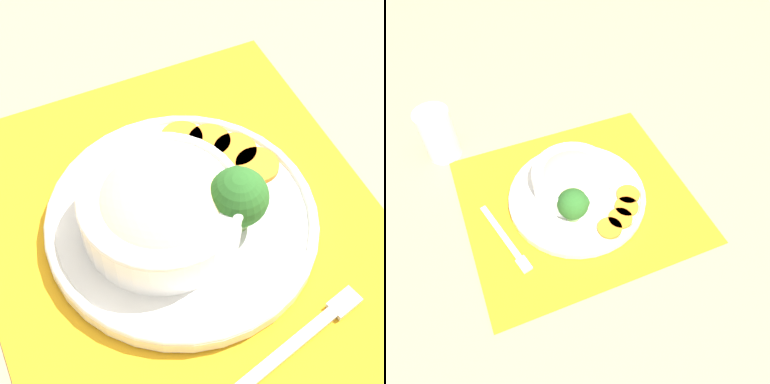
% 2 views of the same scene
% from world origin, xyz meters
% --- Properties ---
extents(ground_plane, '(4.00, 4.00, 0.00)m').
position_xyz_m(ground_plane, '(0.00, 0.00, 0.00)').
color(ground_plane, tan).
extents(placemat, '(0.50, 0.45, 0.00)m').
position_xyz_m(placemat, '(0.00, 0.00, 0.00)').
color(placemat, orange).
rests_on(placemat, ground_plane).
extents(plate, '(0.29, 0.29, 0.02)m').
position_xyz_m(plate, '(0.00, 0.00, 0.02)').
color(plate, white).
rests_on(plate, placemat).
extents(bowl, '(0.17, 0.17, 0.07)m').
position_xyz_m(bowl, '(-0.00, -0.02, 0.05)').
color(bowl, white).
rests_on(bowl, plate).
extents(broccoli_floret, '(0.06, 0.06, 0.08)m').
position_xyz_m(broccoli_floret, '(0.03, 0.05, 0.06)').
color(broccoli_floret, '#759E51').
rests_on(broccoli_floret, plate).
extents(carrot_slice_near, '(0.05, 0.05, 0.01)m').
position_xyz_m(carrot_slice_near, '(-0.02, 0.11, 0.02)').
color(carrot_slice_near, orange).
rests_on(carrot_slice_near, plate).
extents(carrot_slice_middle, '(0.05, 0.05, 0.01)m').
position_xyz_m(carrot_slice_middle, '(-0.05, 0.10, 0.02)').
color(carrot_slice_middle, orange).
rests_on(carrot_slice_middle, plate).
extents(carrot_slice_far, '(0.05, 0.05, 0.01)m').
position_xyz_m(carrot_slice_far, '(-0.08, 0.08, 0.02)').
color(carrot_slice_far, orange).
rests_on(carrot_slice_far, plate).
extents(carrot_slice_extra, '(0.05, 0.05, 0.01)m').
position_xyz_m(carrot_slice_extra, '(-0.10, 0.05, 0.02)').
color(carrot_slice_extra, orange).
rests_on(carrot_slice_extra, plate).
extents(water_glass, '(0.08, 0.08, 0.13)m').
position_xyz_m(water_glass, '(0.23, -0.26, 0.06)').
color(water_glass, silver).
rests_on(water_glass, ground_plane).
extents(fork, '(0.05, 0.18, 0.01)m').
position_xyz_m(fork, '(0.17, 0.05, 0.01)').
color(fork, silver).
rests_on(fork, placemat).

